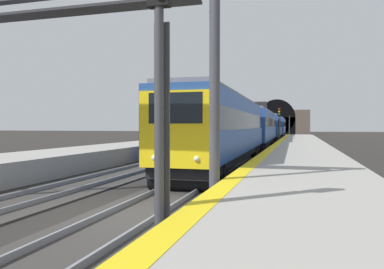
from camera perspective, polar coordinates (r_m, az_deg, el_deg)
ground_plane at (r=10.44m, az=-8.37°, el=-12.26°), size 320.00×320.00×0.00m
platform_right at (r=9.44m, az=16.83°, el=-10.55°), size 112.00×4.15×1.03m
platform_right_edge_strip at (r=9.50m, az=5.67°, el=-7.25°), size 112.00×0.50×0.01m
track_main_line at (r=10.43m, az=-8.37°, el=-12.04°), size 160.00×2.89×0.21m
track_adjacent_line at (r=12.76m, az=-26.41°, el=-9.69°), size 160.00×3.02×0.21m
train_main_approaching at (r=50.91m, az=11.25°, el=1.18°), size 77.25×3.02×5.06m
train_adjacent_platform at (r=43.37m, az=4.71°, el=1.15°), size 39.71×2.90×4.01m
railway_signal_near at (r=6.47m, az=-4.98°, el=6.72°), size 0.39×0.38×5.22m
railway_signal_mid at (r=47.11m, az=13.17°, el=1.78°), size 0.39×0.38×4.69m
railway_signal_far at (r=99.94m, az=14.65°, el=1.56°), size 0.39×0.38×5.04m
overhead_signal_gantry at (r=11.77m, az=-17.55°, el=13.90°), size 0.70×8.68×6.60m
tunnel_portal at (r=115.09m, az=12.82°, el=1.87°), size 2.15×19.11×10.70m
catenary_mast_far at (r=47.11m, az=-2.95°, el=3.57°), size 0.22×1.92×8.42m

